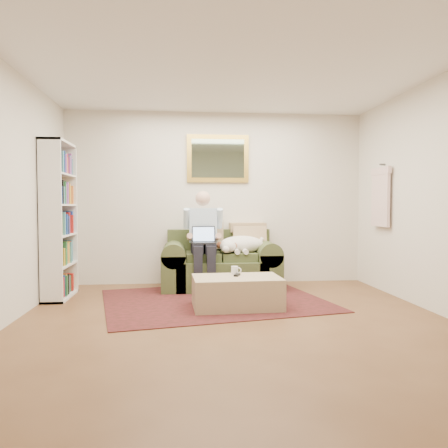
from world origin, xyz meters
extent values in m
cube|color=brown|center=(0.00, 0.00, 0.00)|extent=(4.50, 5.00, 0.01)
cube|color=white|center=(0.00, 0.00, 2.60)|extent=(4.50, 5.00, 0.01)
cube|color=beige|center=(0.00, 2.50, 1.30)|extent=(4.50, 0.01, 2.60)
cube|color=black|center=(-0.13, 1.23, 0.01)|extent=(3.01, 2.60, 0.01)
cube|color=#45522B|center=(0.02, 2.01, 0.20)|extent=(1.26, 0.81, 0.41)
cube|color=#45522B|center=(0.02, 2.36, 0.62)|extent=(1.53, 0.18, 0.42)
cube|color=#45522B|center=(-0.64, 2.01, 0.25)|extent=(0.33, 0.81, 0.84)
cube|color=#45522B|center=(0.68, 2.01, 0.25)|extent=(0.33, 0.81, 0.84)
cube|color=#45522B|center=(-0.23, 1.96, 0.47)|extent=(0.48, 0.54, 0.12)
cube|color=#45522B|center=(0.27, 1.96, 0.47)|extent=(0.48, 0.54, 0.12)
cube|color=black|center=(-0.23, 1.78, 0.68)|extent=(0.32, 0.22, 0.02)
cube|color=black|center=(-0.23, 1.89, 0.79)|extent=(0.32, 0.06, 0.22)
cube|color=#99BFF2|center=(-0.23, 1.88, 0.79)|extent=(0.29, 0.04, 0.19)
cube|color=tan|center=(0.10, 0.81, 0.18)|extent=(1.03, 0.68, 0.36)
cylinder|color=white|center=(0.09, 0.97, 0.41)|extent=(0.08, 0.08, 0.10)
cube|color=black|center=(0.11, 0.88, 0.37)|extent=(0.10, 0.16, 0.02)
cube|color=gold|center=(0.02, 2.48, 1.90)|extent=(0.94, 0.04, 0.72)
cube|color=gray|center=(0.02, 2.46, 1.90)|extent=(0.80, 0.01, 0.58)
camera|label=1|loc=(-0.53, -4.16, 1.19)|focal=35.00mm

